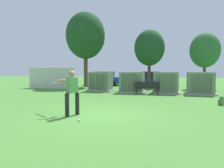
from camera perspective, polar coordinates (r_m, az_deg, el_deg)
ground_plane at (r=8.42m, az=-4.09°, el=-8.31°), size 96.00×96.00×0.00m
fence_panel at (r=21.42m, az=-15.95°, el=1.50°), size 4.80×0.12×2.00m
transformer_west at (r=17.94m, az=-3.07°, el=0.58°), size 2.10×1.70×1.62m
transformer_mid_west at (r=16.81m, az=5.36°, el=0.36°), size 2.10×1.70×1.62m
transformer_mid_east at (r=16.69m, az=14.21°, el=0.24°), size 2.10×1.70×1.62m
transformer_east at (r=16.76m, az=22.50°, el=0.09°), size 2.10×1.70×1.62m
park_bench at (r=15.82m, az=9.20°, el=-0.79°), size 1.84×0.73×0.92m
batter at (r=8.38m, az=-10.83°, el=-1.67°), size 1.53×1.00×1.74m
sports_ball at (r=7.46m, az=-8.79°, el=-9.55°), size 0.09×0.09×0.09m
backpack at (r=12.16m, az=27.15°, el=-3.99°), size 0.30×0.35×0.44m
tree_left at (r=23.29m, az=-7.09°, el=12.65°), size 4.12×4.12×7.88m
tree_center_left at (r=22.51m, az=9.95°, el=9.45°), size 3.09×3.09×5.90m
tree_center_right at (r=22.40m, az=23.54°, el=8.22°), size 2.79×2.79×5.33m
parked_car_leftmost at (r=25.07m, az=-2.27°, el=1.36°), size 4.23×1.97×1.62m
parked_car_left_of_center at (r=23.85m, az=10.22°, el=1.19°), size 4.25×2.02×1.62m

